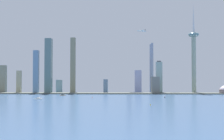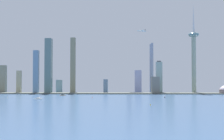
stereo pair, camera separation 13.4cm
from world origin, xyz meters
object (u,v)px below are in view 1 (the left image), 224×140
skyscraper_5 (129,68)px  channel_buoy_2 (7,98)px  skyscraper_2 (76,71)px  skyscraper_9 (138,82)px  skyscraper_8 (159,77)px  skyscraper_0 (60,86)px  channel_buoy_1 (92,97)px  skyscraper_10 (73,65)px  skyscraper_1 (151,67)px  skyscraper_7 (49,66)px  boat_0 (63,95)px  boat_2 (38,99)px  observation_tower (194,51)px  skyscraper_13 (155,85)px  skyscraper_6 (36,72)px  channel_buoy_0 (150,105)px  airplane (142,31)px  boat_1 (165,97)px  skyscraper_3 (3,79)px  skyscraper_11 (106,86)px  skyscraper_12 (170,75)px  skyscraper_4 (19,82)px

skyscraper_5 → channel_buoy_2: size_ratio=101.06×
skyscraper_5 → skyscraper_2: bearing=-175.5°
skyscraper_9 → skyscraper_8: bearing=-23.6°
skyscraper_0 → channel_buoy_1: (134.86, -279.66, -21.17)m
skyscraper_8 → skyscraper_10: bearing=-178.6°
skyscraper_1 → skyscraper_7: 333.15m
skyscraper_0 → channel_buoy_2: bearing=-102.2°
boat_0 → boat_2: boat_0 is taller
observation_tower → skyscraper_10: (-384.79, -5.19, -44.17)m
skyscraper_9 → skyscraper_13: size_ratio=1.42×
skyscraper_6 → skyscraper_8: size_ratio=1.31×
skyscraper_8 → channel_buoy_0: bearing=-98.7°
skyscraper_2 → boat_0: size_ratio=8.70×
airplane → boat_1: bearing=79.0°
skyscraper_3 → channel_buoy_0: skyscraper_3 is taller
channel_buoy_2 → airplane: airplane is taller
skyscraper_2 → airplane: airplane is taller
skyscraper_0 → boat_1: size_ratio=4.74×
skyscraper_0 → skyscraper_7: size_ratio=0.27×
skyscraper_9 → airplane: (10.50, -29.06, 162.75)m
skyscraper_3 → skyscraper_6: (120.67, -39.36, 22.41)m
skyscraper_11 → boat_2: skyscraper_11 is taller
skyscraper_8 → skyscraper_11: (-170.47, 11.54, -28.09)m
skyscraper_6 → boat_1: (370.37, -215.02, -66.23)m
skyscraper_9 → skyscraper_13: 88.14m
skyscraper_10 → skyscraper_12: skyscraper_10 is taller
skyscraper_12 → skyscraper_6: bearing=-168.4°
skyscraper_3 → skyscraper_7: size_ratio=0.52×
skyscraper_6 → skyscraper_10: 116.43m
observation_tower → boat_0: observation_tower is taller
skyscraper_4 → boat_0: 219.74m
observation_tower → skyscraper_1: observation_tower is taller
skyscraper_2 → skyscraper_9: size_ratio=1.96×
skyscraper_9 → boat_2: skyscraper_9 is taller
boat_0 → channel_buoy_1: (89.02, -95.14, -0.09)m
skyscraper_4 → boat_1: 487.10m
boat_1 → airplane: airplane is taller
skyscraper_3 → skyscraper_9: skyscraper_3 is taller
skyscraper_8 → skyscraper_13: bearing=-110.8°
skyscraper_12 → boat_1: 314.24m
skyscraper_8 → boat_2: (-300.05, -317.27, -49.07)m
observation_tower → channel_buoy_2: observation_tower is taller
skyscraper_0 → boat_1: skyscraper_0 is taller
skyscraper_13 → channel_buoy_0: size_ratio=21.60×
skyscraper_8 → airplane: (-54.75, -0.57, 149.46)m
skyscraper_1 → boat_0: bearing=-143.5°
skyscraper_6 → channel_buoy_0: 546.47m
boat_2 → airplane: (245.30, 316.71, 198.53)m
skyscraper_3 → skyscraper_7: skyscraper_7 is taller
channel_buoy_2 → skyscraper_4: bearing=103.0°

